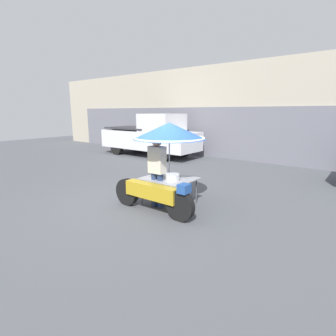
{
  "coord_description": "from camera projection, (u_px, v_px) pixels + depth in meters",
  "views": [
    {
      "loc": [
        4.12,
        -4.32,
        2.18
      ],
      "look_at": [
        0.47,
        0.38,
        0.9
      ],
      "focal_mm": 28.0,
      "sensor_mm": 36.0,
      "label": 1
    }
  ],
  "objects": [
    {
      "name": "pickup_truck",
      "position": [
        151.0,
        136.0,
        13.05
      ],
      "size": [
        5.19,
        1.84,
        2.09
      ],
      "color": "black",
      "rests_on": "ground"
    },
    {
      "name": "vendor_motorcycle_cart",
      "position": [
        167.0,
        145.0,
        5.94
      ],
      "size": [
        2.18,
        1.67,
        1.95
      ],
      "color": "black",
      "rests_on": "ground"
    },
    {
      "name": "ground_plane",
      "position": [
        143.0,
        205.0,
        6.27
      ],
      "size": [
        36.0,
        36.0,
        0.0
      ],
      "primitive_type": "plane",
      "color": "#4C4F54"
    },
    {
      "name": "vendor_person",
      "position": [
        157.0,
        168.0,
        5.96
      ],
      "size": [
        0.38,
        0.22,
        1.64
      ],
      "color": "navy",
      "rests_on": "ground"
    },
    {
      "name": "shopfront_building",
      "position": [
        262.0,
        112.0,
        12.06
      ],
      "size": [
        28.0,
        2.06,
        4.34
      ],
      "color": "#B2A893",
      "rests_on": "ground"
    }
  ]
}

